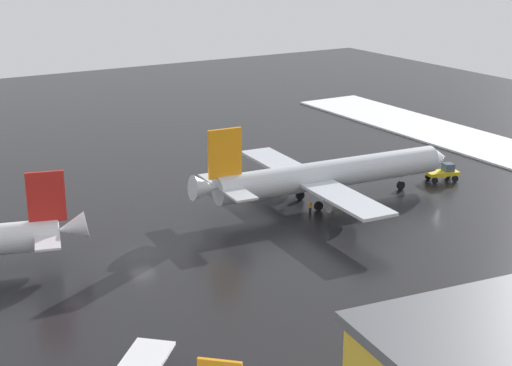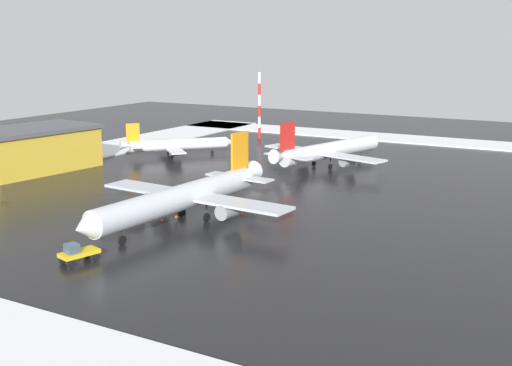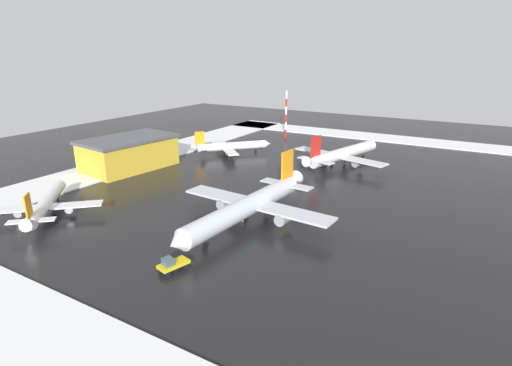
# 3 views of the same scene
# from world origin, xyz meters

# --- Properties ---
(ground_plane) EXTENTS (240.00, 240.00, 0.00)m
(ground_plane) POSITION_xyz_m (0.00, 0.00, 0.00)
(ground_plane) COLOR black
(snow_bank_far) EXTENTS (152.00, 16.00, 0.30)m
(snow_bank_far) POSITION_xyz_m (0.00, -50.00, 0.15)
(snow_bank_far) COLOR white
(snow_bank_far) RESTS_ON ground_plane
(snow_bank_left) EXTENTS (14.00, 116.00, 0.30)m
(snow_bank_left) POSITION_xyz_m (-67.00, 0.00, 0.15)
(snow_bank_left) COLOR white
(snow_bank_left) RESTS_ON ground_plane
(snow_bank_right) EXTENTS (14.00, 116.00, 0.30)m
(snow_bank_right) POSITION_xyz_m (67.00, 0.00, 0.15)
(snow_bank_right) COLOR white
(snow_bank_right) RESTS_ON ground_plane
(airplane_foreground_jet) EXTENTS (38.83, 32.23, 11.52)m
(airplane_foreground_jet) POSITION_xyz_m (27.50, 3.83, 3.81)
(airplane_foreground_jet) COLOR silver
(airplane_foreground_jet) RESTS_ON ground_plane
(airplane_parked_portside) EXTENTS (20.99, 20.11, 7.79)m
(airplane_parked_portside) POSITION_xyz_m (43.87, -33.27, 2.58)
(airplane_parked_portside) COLOR white
(airplane_parked_portside) RESTS_ON ground_plane
(airplane_distant_tail) EXTENTS (21.21, 20.20, 7.84)m
(airplane_distant_tail) POSITION_xyz_m (-16.76, -29.75, 2.59)
(airplane_distant_tail) COLOR white
(airplane_distant_tail) RESTS_ON ground_plane
(airplane_parked_starboard) EXTENTS (34.50, 28.99, 10.41)m
(airplane_parked_starboard) POSITION_xyz_m (-21.95, 5.54, 3.44)
(airplane_parked_starboard) COLOR silver
(airplane_parked_starboard) RESTS_ON ground_plane
(pushback_tug) EXTENTS (5.01, 3.32, 2.50)m
(pushback_tug) POSITION_xyz_m (47.77, 2.94, 1.28)
(pushback_tug) COLOR gold
(pushback_tug) RESTS_ON ground_plane
(ground_crew_near_tug) EXTENTS (0.36, 0.36, 1.71)m
(ground_crew_near_tug) POSITION_xyz_m (23.34, 1.07, 0.97)
(ground_crew_near_tug) COLOR black
(ground_crew_near_tug) RESTS_ON ground_plane
(ground_crew_by_nose_gear) EXTENTS (0.36, 0.36, 1.71)m
(ground_crew_by_nose_gear) POSITION_xyz_m (28.34, 3.09, 0.97)
(ground_crew_by_nose_gear) COLOR black
(ground_crew_by_nose_gear) RESTS_ON ground_plane
(antenna_mast) EXTENTS (0.70, 0.70, 17.64)m
(antenna_mast) POSITION_xyz_m (-49.47, -26.19, 8.82)
(antenna_mast) COLOR red
(antenna_mast) RESTS_ON ground_plane
(cargo_hangar) EXTENTS (26.64, 17.92, 8.80)m
(cargo_hangar) POSITION_xyz_m (11.09, -45.08, 4.44)
(cargo_hangar) COLOR gold
(cargo_hangar) RESTS_ON ground_plane
(traffic_cone_near_nose) EXTENTS (0.36, 0.36, 0.55)m
(traffic_cone_near_nose) POSITION_xyz_m (19.66, 9.08, 0.28)
(traffic_cone_near_nose) COLOR orange
(traffic_cone_near_nose) RESTS_ON ground_plane
(traffic_cone_mid_line) EXTENTS (0.36, 0.36, 0.55)m
(traffic_cone_mid_line) POSITION_xyz_m (28.25, 0.50, 0.28)
(traffic_cone_mid_line) COLOR orange
(traffic_cone_mid_line) RESTS_ON ground_plane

